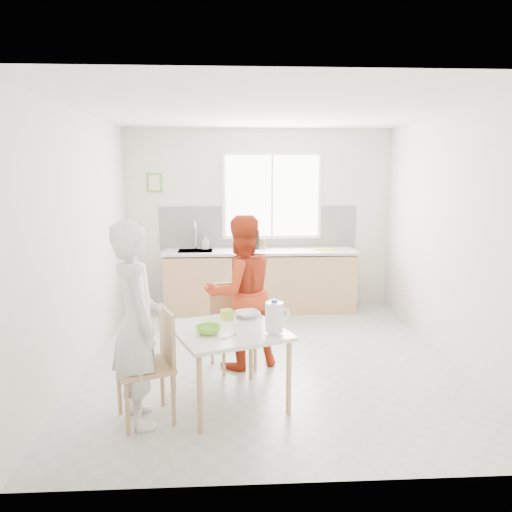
{
  "coord_description": "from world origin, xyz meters",
  "views": [
    {
      "loc": [
        -0.47,
        -5.3,
        2.12
      ],
      "look_at": [
        -0.16,
        0.2,
        1.14
      ],
      "focal_mm": 35.0,
      "sensor_mm": 36.0,
      "label": 1
    }
  ],
  "objects": [
    {
      "name": "person_red",
      "position": [
        -0.34,
        -0.17,
        0.82
      ],
      "size": [
        0.97,
        0.87,
        1.64
      ],
      "primitive_type": "imported",
      "rotation": [
        0.0,
        0.0,
        3.51
      ],
      "color": "red",
      "rests_on": "ground"
    },
    {
      "name": "wine_bottle_b",
      "position": [
        -0.03,
        2.02,
        1.07
      ],
      "size": [
        0.07,
        0.07,
        0.3
      ],
      "primitive_type": "cylinder",
      "color": "black",
      "rests_on": "kitchen_counter"
    },
    {
      "name": "bowl_green",
      "position": [
        -0.65,
        -1.16,
        0.74
      ],
      "size": [
        0.28,
        0.28,
        0.07
      ],
      "primitive_type": "imported",
      "rotation": [
        0.0,
        0.0,
        0.37
      ],
      "color": "#7BCB2F",
      "rests_on": "dining_table"
    },
    {
      "name": "backsplash",
      "position": [
        0.0,
        2.24,
        1.23
      ],
      "size": [
        3.0,
        0.02,
        0.65
      ],
      "primitive_type": "cube",
      "color": "white",
      "rests_on": "room_shell"
    },
    {
      "name": "dining_table",
      "position": [
        -0.48,
        -1.04,
        0.63
      ],
      "size": [
        1.18,
        1.18,
        0.7
      ],
      "rotation": [
        0.0,
        0.0,
        0.37
      ],
      "color": "silver",
      "rests_on": "ground"
    },
    {
      "name": "ground",
      "position": [
        0.0,
        0.0,
        0.0
      ],
      "size": [
        4.5,
        4.5,
        0.0
      ],
      "primitive_type": "plane",
      "color": "#B7B7B2",
      "rests_on": "ground"
    },
    {
      "name": "milk_jug",
      "position": [
        -0.07,
        -1.19,
        0.86
      ],
      "size": [
        0.22,
        0.16,
        0.28
      ],
      "rotation": [
        0.0,
        0.0,
        0.37
      ],
      "color": "white",
      "rests_on": "dining_table"
    },
    {
      "name": "green_box",
      "position": [
        -0.49,
        -0.74,
        0.75
      ],
      "size": [
        0.13,
        0.13,
        0.09
      ],
      "primitive_type": "cube",
      "rotation": [
        0.0,
        0.0,
        0.37
      ],
      "color": "#A3D531",
      "rests_on": "dining_table"
    },
    {
      "name": "cutting_board",
      "position": [
        0.97,
        1.95,
        0.93
      ],
      "size": [
        0.39,
        0.3,
        0.01
      ],
      "primitive_type": "cube",
      "rotation": [
        0.0,
        0.0,
        -0.16
      ],
      "color": "#8ABC2B",
      "rests_on": "kitchen_counter"
    },
    {
      "name": "chair_left",
      "position": [
        -1.11,
        -1.29,
        0.52
      ],
      "size": [
        0.57,
        0.57,
        0.95
      ],
      "rotation": [
        0.0,
        0.0,
        -1.2
      ],
      "color": "tan",
      "rests_on": "ground"
    },
    {
      "name": "person_white",
      "position": [
        -1.22,
        -1.33,
        0.86
      ],
      "size": [
        0.61,
        0.73,
        1.71
      ],
      "primitive_type": "imported",
      "rotation": [
        0.0,
        0.0,
        1.94
      ],
      "color": "white",
      "rests_on": "ground"
    },
    {
      "name": "jar_amber",
      "position": [
        0.06,
        2.05,
        1.0
      ],
      "size": [
        0.06,
        0.06,
        0.16
      ],
      "primitive_type": "cylinder",
      "color": "brown",
      "rests_on": "kitchen_counter"
    },
    {
      "name": "kitchen_counter",
      "position": [
        -0.0,
        1.95,
        0.42
      ],
      "size": [
        2.84,
        0.64,
        1.37
      ],
      "color": "tan",
      "rests_on": "ground"
    },
    {
      "name": "bowl_white",
      "position": [
        -0.29,
        -0.7,
        0.73
      ],
      "size": [
        0.3,
        0.3,
        0.06
      ],
      "primitive_type": "imported",
      "rotation": [
        0.0,
        0.0,
        0.37
      ],
      "color": "white",
      "rests_on": "dining_table"
    },
    {
      "name": "room_shell",
      "position": [
        0.0,
        0.0,
        1.64
      ],
      "size": [
        4.5,
        4.5,
        4.5
      ],
      "color": "silver",
      "rests_on": "ground"
    },
    {
      "name": "chair_far",
      "position": [
        -0.45,
        -0.15,
        0.49
      ],
      "size": [
        0.54,
        0.54,
        0.9
      ],
      "rotation": [
        0.0,
        0.0,
        0.37
      ],
      "color": "tan",
      "rests_on": "ground"
    },
    {
      "name": "window",
      "position": [
        0.2,
        2.23,
        1.7
      ],
      "size": [
        1.5,
        0.06,
        1.3
      ],
      "color": "white",
      "rests_on": "room_shell"
    },
    {
      "name": "spoon",
      "position": [
        -0.47,
        -1.28,
        0.71
      ],
      "size": [
        0.13,
        0.11,
        0.01
      ],
      "primitive_type": "cylinder",
      "rotation": [
        0.0,
        1.57,
        0.72
      ],
      "color": "#A5A5AA",
      "rests_on": "dining_table"
    },
    {
      "name": "soap_bottle",
      "position": [
        -0.81,
        2.11,
        1.02
      ],
      "size": [
        0.1,
        0.1,
        0.2
      ],
      "primitive_type": "imported",
      "rotation": [
        0.0,
        0.0,
        -0.11
      ],
      "color": "#999999",
      "rests_on": "kitchen_counter"
    },
    {
      "name": "wine_bottle_a",
      "position": [
        -0.17,
        2.01,
        1.08
      ],
      "size": [
        0.07,
        0.07,
        0.32
      ],
      "primitive_type": "cylinder",
      "color": "black",
      "rests_on": "kitchen_counter"
    },
    {
      "name": "picture_frame",
      "position": [
        -1.55,
        2.23,
        1.9
      ],
      "size": [
        0.22,
        0.03,
        0.28
      ],
      "color": "#5D9B46",
      "rests_on": "room_shell"
    }
  ]
}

